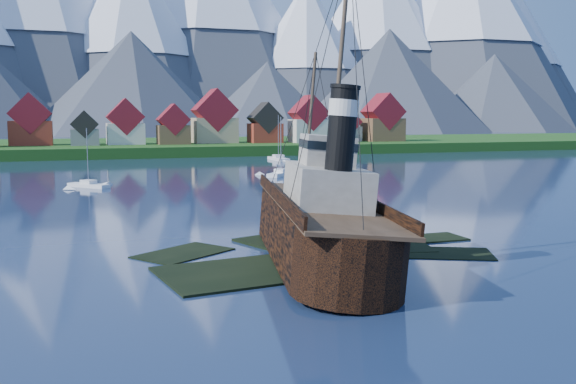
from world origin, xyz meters
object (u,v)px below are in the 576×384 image
object	(u,v)px
tugboat_wreck	(310,220)
sailboat_c	(89,186)
sailboat_d	(281,174)
sailboat_e	(278,159)

from	to	relation	value
tugboat_wreck	sailboat_c	xyz separation A→B (m)	(-16.16, 61.22, -2.97)
tugboat_wreck	sailboat_d	distance (m)	73.13
tugboat_wreck	sailboat_d	size ratio (longest dim) A/B	2.67
sailboat_d	sailboat_e	distance (m)	43.54
sailboat_c	sailboat_e	xyz separation A→B (m)	(49.33, 50.57, 0.04)
sailboat_c	sailboat_d	bearing A→B (deg)	-28.30
tugboat_wreck	sailboat_c	distance (m)	63.38
tugboat_wreck	sailboat_e	xyz separation A→B (m)	(33.17, 111.79, -2.93)
sailboat_c	sailboat_d	distance (m)	37.56
sailboat_d	tugboat_wreck	bearing A→B (deg)	-64.73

